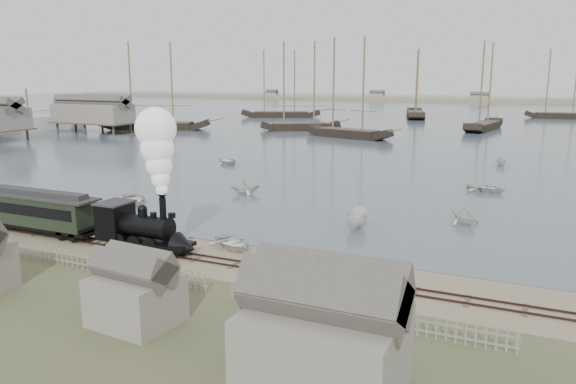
% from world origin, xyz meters
% --- Properties ---
extents(ground, '(600.00, 600.00, 0.00)m').
position_xyz_m(ground, '(0.00, 0.00, 0.00)').
color(ground, gray).
rests_on(ground, ground).
extents(harbor_water, '(600.00, 336.00, 0.06)m').
position_xyz_m(harbor_water, '(0.00, 170.00, 0.03)').
color(harbor_water, '#435560').
rests_on(harbor_water, ground).
extents(rail_track, '(120.00, 1.80, 0.16)m').
position_xyz_m(rail_track, '(0.00, -2.00, 0.04)').
color(rail_track, '#32201B').
rests_on(rail_track, ground).
extents(picket_fence_west, '(19.00, 0.10, 1.20)m').
position_xyz_m(picket_fence_west, '(-6.50, -7.00, 0.00)').
color(picket_fence_west, gray).
rests_on(picket_fence_west, ground).
extents(picket_fence_east, '(15.00, 0.10, 1.20)m').
position_xyz_m(picket_fence_east, '(12.50, -7.50, 0.00)').
color(picket_fence_east, gray).
rests_on(picket_fence_east, ground).
extents(shed_mid, '(4.00, 3.50, 3.60)m').
position_xyz_m(shed_mid, '(2.00, -12.00, 0.00)').
color(shed_mid, gray).
rests_on(shed_mid, ground).
extents(far_spit, '(500.00, 20.00, 1.80)m').
position_xyz_m(far_spit, '(0.00, 250.00, 0.00)').
color(far_spit, tan).
rests_on(far_spit, ground).
extents(locomotive, '(7.97, 2.98, 9.94)m').
position_xyz_m(locomotive, '(-4.55, -2.00, 4.58)').
color(locomotive, black).
rests_on(locomotive, ground).
extents(passenger_coach, '(12.72, 2.45, 3.09)m').
position_xyz_m(passenger_coach, '(-16.76, -2.00, 1.97)').
color(passenger_coach, black).
rests_on(passenger_coach, ground).
extents(beached_dinghy, '(4.43, 4.79, 0.81)m').
position_xyz_m(beached_dinghy, '(-0.01, 1.14, 0.41)').
color(beached_dinghy, silver).
rests_on(beached_dinghy, ground).
extents(rowboat_0, '(5.17, 5.44, 0.92)m').
position_xyz_m(rowboat_0, '(-16.13, 9.49, 0.52)').
color(rowboat_0, silver).
rests_on(rowboat_0, harbor_water).
extents(rowboat_1, '(4.06, 4.15, 1.66)m').
position_xyz_m(rowboat_1, '(-8.41, 18.22, 0.89)').
color(rowboat_1, silver).
rests_on(rowboat_1, harbor_water).
extents(rowboat_2, '(4.16, 1.95, 1.55)m').
position_xyz_m(rowboat_2, '(6.59, 10.19, 0.84)').
color(rowboat_2, silver).
rests_on(rowboat_2, harbor_water).
extents(rowboat_3, '(3.65, 4.58, 0.85)m').
position_xyz_m(rowboat_3, '(14.80, 30.04, 0.48)').
color(rowboat_3, silver).
rests_on(rowboat_3, harbor_water).
extents(rowboat_6, '(4.98, 5.14, 0.87)m').
position_xyz_m(rowboat_6, '(-20.95, 35.47, 0.49)').
color(rowboat_6, silver).
rests_on(rowboat_6, harbor_water).
extents(rowboat_7, '(3.62, 3.32, 1.60)m').
position_xyz_m(rowboat_7, '(14.83, 49.89, 0.86)').
color(rowboat_7, silver).
rests_on(rowboat_7, harbor_water).
extents(rowboat_8, '(3.94, 3.97, 1.58)m').
position_xyz_m(rowboat_8, '(14.50, 15.14, 0.85)').
color(rowboat_8, silver).
rests_on(rowboat_8, harbor_water).
extents(schooner_0, '(25.33, 14.81, 20.00)m').
position_xyz_m(schooner_0, '(-62.58, 72.76, 10.06)').
color(schooner_0, black).
rests_on(schooner_0, harbor_water).
extents(schooner_1, '(17.52, 13.07, 20.00)m').
position_xyz_m(schooner_1, '(-30.93, 84.81, 10.06)').
color(schooner_1, black).
rests_on(schooner_1, harbor_water).
extents(schooner_2, '(19.12, 9.31, 20.00)m').
position_xyz_m(schooner_2, '(-16.01, 74.89, 10.06)').
color(schooner_2, black).
rests_on(schooner_2, harbor_water).
extents(schooner_3, '(7.57, 21.01, 20.00)m').
position_xyz_m(schooner_3, '(7.01, 103.45, 10.06)').
color(schooner_3, black).
rests_on(schooner_3, harbor_water).
extents(schooner_6, '(23.70, 14.51, 20.00)m').
position_xyz_m(schooner_6, '(-52.55, 119.81, 10.06)').
color(schooner_6, black).
rests_on(schooner_6, harbor_water).
extents(schooner_7, '(10.91, 24.01, 20.00)m').
position_xyz_m(schooner_7, '(-15.59, 135.44, 10.06)').
color(schooner_7, black).
rests_on(schooner_7, harbor_water).
extents(schooner_8, '(19.30, 6.73, 20.00)m').
position_xyz_m(schooner_8, '(23.45, 148.86, 10.06)').
color(schooner_8, black).
rests_on(schooner_8, harbor_water).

